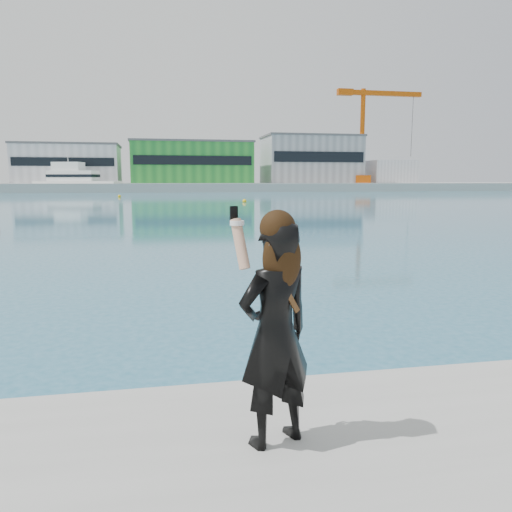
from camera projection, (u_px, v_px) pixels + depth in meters
The scene contains 11 objects.
far_quay at pixel (161, 187), 129.80m from camera, with size 320.00×40.00×2.00m, color #9E9E99.
warehouse_white at pixel (69, 164), 122.83m from camera, with size 24.48×15.35×9.50m.
warehouse_green at pixel (191, 162), 128.41m from camera, with size 30.60×16.36×10.50m.
warehouse_grey_right at pixel (311, 159), 134.29m from camera, with size 25.50×15.35×12.50m.
ancillary_shed at pixel (389, 172), 137.00m from camera, with size 12.00×10.00×6.00m, color silver.
dock_crane at pixel (367, 132), 129.95m from camera, with size 23.00×4.00×24.00m.
flagpole_right at pixel (250, 165), 124.40m from camera, with size 1.28×0.16×8.00m.
motor_yacht at pixel (76, 181), 112.89m from camera, with size 19.71×10.78×8.87m.
buoy_near at pixel (244, 202), 61.16m from camera, with size 0.50×0.50×0.50m, color yellow.
buoy_far at pixel (119, 197), 79.86m from camera, with size 0.50×0.50×0.50m, color yellow.
woman at pixel (275, 327), 3.44m from camera, with size 0.68×0.58×1.68m.
Camera 1 is at (-0.53, -3.38, 2.65)m, focal length 35.00 mm.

